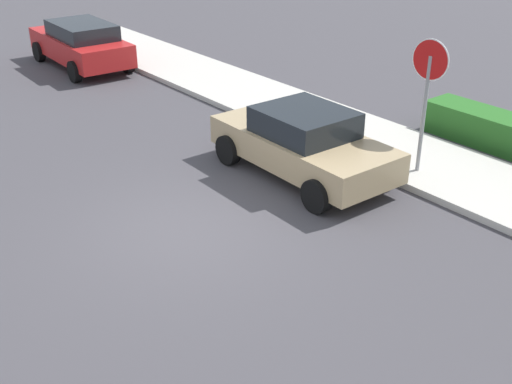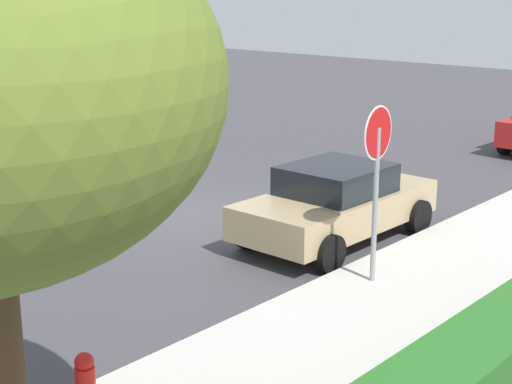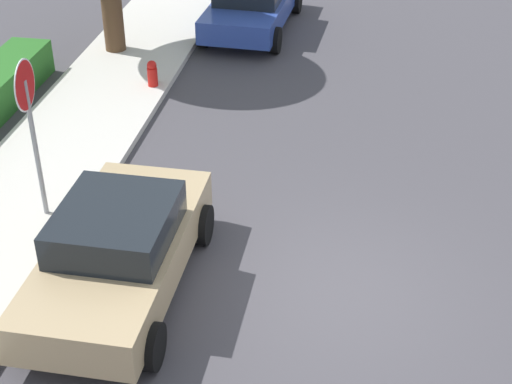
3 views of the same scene
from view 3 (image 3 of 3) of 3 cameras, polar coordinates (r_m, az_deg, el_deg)
The scene contains 5 objects.
ground_plane at distance 11.49m, azimuth 5.67°, elevation -7.33°, with size 60.00×60.00×0.00m, color #423F44.
stop_sign at distance 12.43m, azimuth -16.14°, elevation 5.48°, with size 0.80×0.08×2.82m.
parked_car_tan at distance 11.23m, azimuth -9.99°, elevation -4.19°, with size 4.06×2.02×1.41m.
parked_car_blue at distance 20.47m, azimuth -0.25°, elevation 13.69°, with size 4.33×2.18×1.38m.
fire_hydrant at distance 17.22m, azimuth -7.53°, elevation 8.36°, with size 0.30×0.22×0.72m.
Camera 3 is at (-8.83, -0.37, 7.34)m, focal length 55.00 mm.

